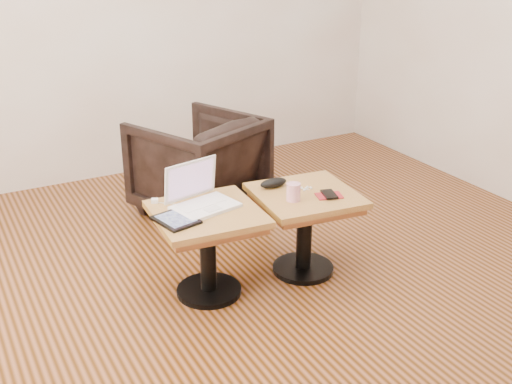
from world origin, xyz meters
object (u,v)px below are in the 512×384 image
side_table_left (207,232)px  side_table_right (305,213)px  striped_cup (293,192)px  laptop (200,198)px  armchair (198,165)px

side_table_left → side_table_right: (0.60, -0.04, 0.00)m
striped_cup → laptop: bearing=160.1°
armchair → side_table_left: bearing=45.8°
side_table_left → armchair: (0.41, 1.05, -0.03)m
striped_cup → armchair: 1.17m
laptop → striped_cup: bearing=-32.6°
laptop → armchair: bearing=54.7°
striped_cup → side_table_left: bearing=168.5°
side_table_right → striped_cup: bearing=-147.3°
side_table_left → laptop: (-0.00, 0.08, 0.17)m
side_table_right → armchair: 1.11m
side_table_left → striped_cup: 0.52m
side_table_left → laptop: bearing=94.2°
laptop → armchair: size_ratio=0.49×
striped_cup → armchair: (-0.07, 1.15, -0.20)m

